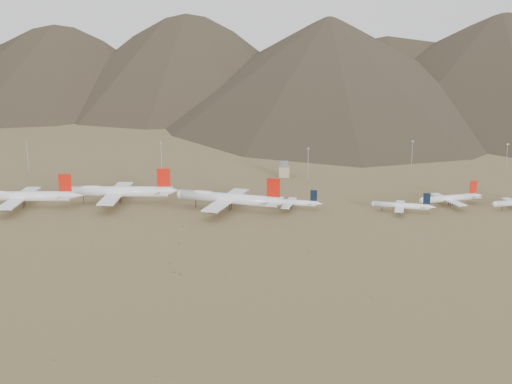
# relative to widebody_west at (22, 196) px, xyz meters

# --- Properties ---
(ground) EXTENTS (3000.00, 3000.00, 0.00)m
(ground) POSITION_rel_widebody_west_xyz_m (135.13, -20.82, -7.52)
(ground) COLOR olive
(ground) RESTS_ON ground
(mountain_ridge) EXTENTS (4400.00, 1000.00, 300.00)m
(mountain_ridge) POSITION_rel_widebody_west_xyz_m (135.13, 879.18, 142.48)
(mountain_ridge) COLOR #493C2C
(mountain_ridge) RESTS_ON ground
(widebody_west) EXTENTS (73.47, 56.60, 21.82)m
(widebody_west) POSITION_rel_widebody_west_xyz_m (0.00, 0.00, 0.00)
(widebody_west) COLOR white
(widebody_west) RESTS_ON ground
(widebody_centre) EXTENTS (78.39, 60.17, 23.27)m
(widebody_centre) POSITION_rel_widebody_west_xyz_m (58.43, 13.74, 0.50)
(widebody_centre) COLOR white
(widebody_centre) RESTS_ON ground
(widebody_east) EXTENTS (74.45, 58.79, 22.62)m
(widebody_east) POSITION_rel_widebody_west_xyz_m (131.66, 0.54, 0.28)
(widebody_east) COLOR white
(widebody_east) RESTS_ON ground
(narrowbody_a) EXTENTS (38.64, 28.25, 12.86)m
(narrowbody_a) POSITION_rel_widebody_west_xyz_m (170.83, 6.60, -3.35)
(narrowbody_a) COLOR white
(narrowbody_a) RESTS_ON ground
(narrowbody_b) EXTENTS (39.15, 28.68, 13.06)m
(narrowbody_b) POSITION_rel_widebody_west_xyz_m (239.38, 2.06, -3.28)
(narrowbody_b) COLOR white
(narrowbody_b) RESTS_ON ground
(narrowbody_c) EXTENTS (44.34, 33.16, 15.31)m
(narrowbody_c) POSITION_rel_widebody_west_xyz_m (272.64, 19.43, -2.55)
(narrowbody_c) COLOR white
(narrowbody_c) RESTS_ON ground
(control_tower) EXTENTS (8.00, 8.00, 12.00)m
(control_tower) POSITION_rel_widebody_west_xyz_m (165.13, 99.18, -2.21)
(control_tower) COLOR tan
(control_tower) RESTS_ON ground
(mast_far_west) EXTENTS (2.00, 0.60, 25.70)m
(mast_far_west) POSITION_rel_widebody_west_xyz_m (-37.57, 102.54, 6.68)
(mast_far_west) COLOR gray
(mast_far_west) RESTS_ON ground
(mast_west) EXTENTS (2.00, 0.60, 25.70)m
(mast_west) POSITION_rel_widebody_west_xyz_m (67.96, 107.92, 6.68)
(mast_west) COLOR gray
(mast_west) RESTS_ON ground
(mast_centre) EXTENTS (2.00, 0.60, 25.70)m
(mast_centre) POSITION_rel_widebody_west_xyz_m (182.83, 82.57, 6.68)
(mast_centre) COLOR gray
(mast_centre) RESTS_ON ground
(mast_east) EXTENTS (2.00, 0.60, 25.70)m
(mast_east) POSITION_rel_widebody_west_xyz_m (265.76, 119.55, 6.68)
(mast_east) COLOR gray
(mast_east) RESTS_ON ground
(mast_far_east) EXTENTS (2.00, 0.60, 25.70)m
(mast_far_east) POSITION_rel_widebody_west_xyz_m (335.90, 109.54, 6.68)
(mast_far_east) COLOR gray
(mast_far_east) RESTS_ON ground
(desert_scrub) EXTENTS (407.48, 168.88, 0.84)m
(desert_scrub) POSITION_rel_widebody_west_xyz_m (133.24, -99.09, -7.21)
(desert_scrub) COLOR olive
(desert_scrub) RESTS_ON ground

